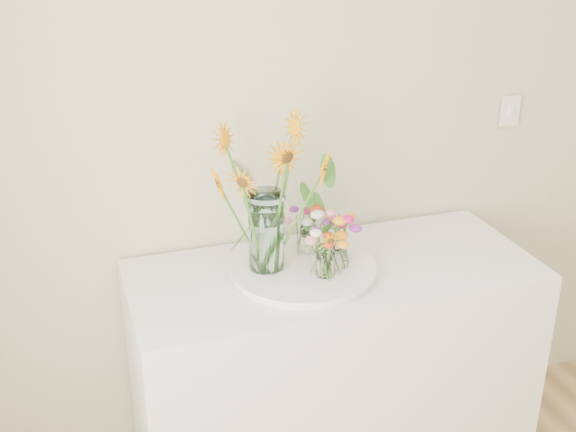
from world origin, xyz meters
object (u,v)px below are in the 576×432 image
Objects in this scene: small_vase_b at (337,251)px; mason_jar at (266,231)px; small_vase_a at (325,262)px; tray at (303,271)px; small_vase_c at (308,239)px; counter at (332,377)px.

mason_jar is at bearing 163.64° from small_vase_b.
small_vase_b reaches higher than small_vase_a.
tray is at bearing 162.77° from small_vase_b.
tray is 4.75× the size of small_vase_c.
small_vase_b reaches higher than small_vase_c.
mason_jar is 2.57× the size of small_vase_a.
small_vase_c is at bearing 87.00° from small_vase_a.
small_vase_c reaches higher than counter.
small_vase_b is (0.06, 0.05, 0.01)m from small_vase_a.
tray is 0.13m from small_vase_b.
mason_jar is at bearing 164.45° from tray.
mason_jar is 0.25m from small_vase_b.
mason_jar is 0.21m from small_vase_c.
counter is at bearing -6.95° from mason_jar.
mason_jar reaches higher than counter.
tray is at bearing 120.07° from small_vase_a.
small_vase_b reaches higher than tray.
small_vase_c reaches higher than tray.
tray reaches higher than counter.
tray is 4.41× the size of small_vase_a.
mason_jar is (-0.12, 0.03, 0.15)m from tray.
tray is at bearing -177.98° from counter.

